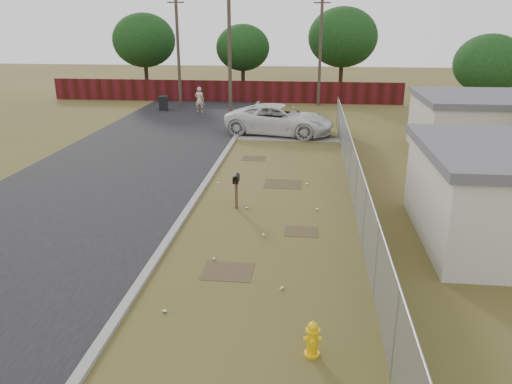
# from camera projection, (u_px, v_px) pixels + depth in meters

# --- Properties ---
(ground) EXTENTS (120.00, 120.00, 0.00)m
(ground) POSITION_uv_depth(u_px,v_px,m) (270.00, 209.00, 18.57)
(ground) COLOR brown
(ground) RESTS_ON ground
(street) EXTENTS (15.10, 60.00, 0.12)m
(street) POSITION_uv_depth(u_px,v_px,m) (157.00, 150.00, 26.82)
(street) COLOR black
(street) RESTS_ON ground
(chainlink_fence) EXTENTS (0.10, 27.06, 2.02)m
(chainlink_fence) POSITION_uv_depth(u_px,v_px,m) (354.00, 183.00, 18.96)
(chainlink_fence) COLOR gray
(chainlink_fence) RESTS_ON ground
(privacy_fence) EXTENTS (30.00, 0.12, 1.80)m
(privacy_fence) POSITION_uv_depth(u_px,v_px,m) (224.00, 91.00, 42.37)
(privacy_fence) COLOR #4D1015
(privacy_fence) RESTS_ON ground
(utility_poles) EXTENTS (12.60, 8.24, 9.00)m
(utility_poles) POSITION_uv_depth(u_px,v_px,m) (244.00, 48.00, 36.82)
(utility_poles) COLOR #4A3E31
(utility_poles) RESTS_ON ground
(horizon_trees) EXTENTS (33.32, 31.94, 7.78)m
(horizon_trees) POSITION_uv_depth(u_px,v_px,m) (306.00, 47.00, 39.10)
(horizon_trees) COLOR black
(horizon_trees) RESTS_ON ground
(fire_hydrant) EXTENTS (0.38, 0.38, 0.83)m
(fire_hydrant) POSITION_uv_depth(u_px,v_px,m) (312.00, 339.00, 10.37)
(fire_hydrant) COLOR yellow
(fire_hydrant) RESTS_ON ground
(mailbox) EXTENTS (0.20, 0.57, 1.32)m
(mailbox) POSITION_uv_depth(u_px,v_px,m) (236.00, 181.00, 18.32)
(mailbox) COLOR brown
(mailbox) RESTS_ON ground
(pickup_truck) EXTENTS (7.00, 4.29, 1.81)m
(pickup_truck) POSITION_uv_depth(u_px,v_px,m) (280.00, 120.00, 30.37)
(pickup_truck) COLOR silver
(pickup_truck) RESTS_ON ground
(pedestrian) EXTENTS (0.73, 0.51, 1.93)m
(pedestrian) POSITION_uv_depth(u_px,v_px,m) (200.00, 100.00, 37.43)
(pedestrian) COLOR #CBAF95
(pedestrian) RESTS_ON ground
(trash_bin) EXTENTS (0.86, 0.84, 1.09)m
(trash_bin) POSITION_uv_depth(u_px,v_px,m) (163.00, 103.00, 38.53)
(trash_bin) COLOR black
(trash_bin) RESTS_ON ground
(scattered_litter) EXTENTS (4.31, 10.31, 0.07)m
(scattered_litter) POSITION_uv_depth(u_px,v_px,m) (256.00, 226.00, 16.94)
(scattered_litter) COLOR silver
(scattered_litter) RESTS_ON ground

